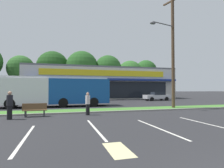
# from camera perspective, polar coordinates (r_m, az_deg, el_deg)

# --- Properties ---
(grass_median) EXTENTS (56.00, 2.20, 0.12)m
(grass_median) POSITION_cam_1_polar(r_m,az_deg,el_deg) (16.63, -1.32, -8.06)
(grass_median) COLOR #427A2D
(grass_median) RESTS_ON ground_plane
(curb_lip) EXTENTS (56.00, 0.24, 0.12)m
(curb_lip) POSITION_cam_1_polar(r_m,az_deg,el_deg) (15.46, -0.18, -8.55)
(curb_lip) COLOR gray
(curb_lip) RESTS_ON ground_plane
(parking_stripe_0) EXTENTS (0.12, 4.80, 0.01)m
(parking_stripe_0) POSITION_cam_1_polar(r_m,az_deg,el_deg) (8.43, -25.27, -14.74)
(parking_stripe_0) COLOR silver
(parking_stripe_0) RESTS_ON ground_plane
(parking_stripe_1) EXTENTS (0.12, 4.80, 0.01)m
(parking_stripe_1) POSITION_cam_1_polar(r_m,az_deg,el_deg) (9.35, -5.31, -13.55)
(parking_stripe_1) COLOR silver
(parking_stripe_1) RESTS_ON ground_plane
(parking_stripe_2) EXTENTS (0.12, 4.80, 0.01)m
(parking_stripe_2) POSITION_cam_1_polar(r_m,az_deg,el_deg) (9.65, 14.12, -13.13)
(parking_stripe_2) COLOR silver
(parking_stripe_2) RESTS_ON ground_plane
(parking_stripe_3) EXTENTS (0.12, 4.80, 0.01)m
(parking_stripe_3) POSITION_cam_1_polar(r_m,az_deg,el_deg) (11.70, 27.54, -10.94)
(parking_stripe_3) COLOR silver
(parking_stripe_3) RESTS_ON ground_plane
(lot_arrow) EXTENTS (0.70, 1.60, 0.01)m
(lot_arrow) POSITION_cam_1_polar(r_m,az_deg,el_deg) (6.25, 1.87, -19.70)
(lot_arrow) COLOR beige
(lot_arrow) RESTS_ON ground_plane
(storefront_building) EXTENTS (28.68, 13.10, 6.16)m
(storefront_building) POSITION_cam_1_polar(r_m,az_deg,el_deg) (38.75, -3.77, 0.15)
(storefront_building) COLOR beige
(storefront_building) RESTS_ON ground_plane
(tree_left) EXTENTS (5.95, 5.95, 9.60)m
(tree_left) POSITION_cam_1_polar(r_m,az_deg,el_deg) (46.91, -26.48, 4.33)
(tree_left) COLOR #473323
(tree_left) RESTS_ON ground_plane
(tree_mid_left) EXTENTS (7.96, 7.96, 11.43)m
(tree_mid_left) POSITION_cam_1_polar(r_m,az_deg,el_deg) (48.71, -17.94, 5.02)
(tree_mid_left) COLOR #473323
(tree_mid_left) RESTS_ON ground_plane
(tree_mid) EXTENTS (7.88, 7.88, 11.38)m
(tree_mid) POSITION_cam_1_polar(r_m,az_deg,el_deg) (46.48, -9.33, 5.26)
(tree_mid) COLOR #473323
(tree_mid) RESTS_ON ground_plane
(tree_mid_right) EXTENTS (6.94, 6.94, 10.57)m
(tree_mid_right) POSITION_cam_1_polar(r_m,az_deg,el_deg) (47.27, -1.26, 4.72)
(tree_mid_right) COLOR #473323
(tree_mid_right) RESTS_ON ground_plane
(tree_right) EXTENTS (6.86, 6.86, 9.64)m
(tree_right) POSITION_cam_1_polar(r_m,az_deg,el_deg) (50.29, 5.61, 3.33)
(tree_right) COLOR #473323
(tree_right) RESTS_ON ground_plane
(tree_far_right) EXTENTS (6.26, 6.26, 10.17)m
(tree_far_right) POSITION_cam_1_polar(r_m,az_deg,el_deg) (53.48, 10.46, 3.94)
(tree_far_right) COLOR #473323
(tree_far_right) RESTS_ON ground_plane
(utility_pole) EXTENTS (3.16, 2.37, 11.36)m
(utility_pole) POSITION_cam_1_polar(r_m,az_deg,el_deg) (19.37, 18.12, 10.72)
(utility_pole) COLOR #4C3826
(utility_pole) RESTS_ON ground_plane
(city_bus) EXTENTS (11.90, 2.76, 3.25)m
(city_bus) POSITION_cam_1_polar(r_m,az_deg,el_deg) (21.12, -17.38, -1.96)
(city_bus) COLOR #144793
(city_bus) RESTS_ON ground_plane
(bus_stop_bench) EXTENTS (1.60, 0.45, 0.95)m
(bus_stop_bench) POSITION_cam_1_polar(r_m,az_deg,el_deg) (14.04, -22.84, -7.33)
(bus_stop_bench) COLOR brown
(bus_stop_bench) RESTS_ON ground_plane
(car_0) EXTENTS (4.22, 1.90, 1.39)m
(car_0) POSITION_cam_1_polar(r_m,az_deg,el_deg) (27.15, -30.46, -3.89)
(car_0) COLOR #515459
(car_0) RESTS_ON ground_plane
(car_1) EXTENTS (4.67, 2.00, 1.46)m
(car_1) POSITION_cam_1_polar(r_m,az_deg,el_deg) (27.47, -12.79, -3.96)
(car_1) COLOR slate
(car_1) RESTS_ON ground_plane
(car_2) EXTENTS (4.36, 1.89, 1.45)m
(car_2) POSITION_cam_1_polar(r_m,az_deg,el_deg) (31.72, 13.81, -3.66)
(car_2) COLOR #B7B7BC
(car_2) RESTS_ON ground_plane
(pedestrian_near_bench) EXTENTS (0.36, 0.36, 1.80)m
(pedestrian_near_bench) POSITION_cam_1_polar(r_m,az_deg,el_deg) (13.48, -29.20, -5.78)
(pedestrian_near_bench) COLOR black
(pedestrian_near_bench) RESTS_ON ground_plane
(pedestrian_by_pole) EXTENTS (0.34, 0.34, 1.69)m
(pedestrian_by_pole) POSITION_cam_1_polar(r_m,az_deg,el_deg) (13.89, -7.55, -6.07)
(pedestrian_by_pole) COLOR black
(pedestrian_by_pole) RESTS_ON ground_plane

